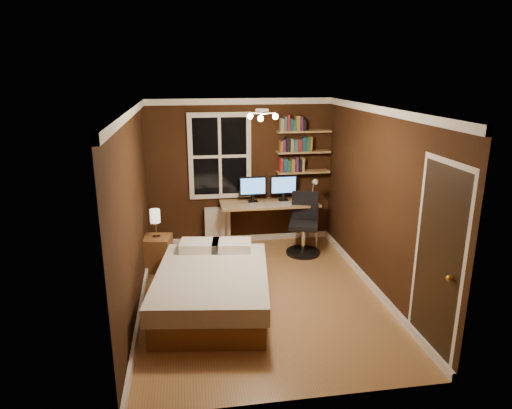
{
  "coord_description": "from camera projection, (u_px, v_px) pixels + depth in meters",
  "views": [
    {
      "loc": [
        -0.93,
        -5.54,
        2.93
      ],
      "look_at": [
        0.01,
        0.45,
        1.15
      ],
      "focal_mm": 32.0,
      "sensor_mm": 36.0,
      "label": 1
    }
  ],
  "objects": [
    {
      "name": "desk_lamp",
      "position": [
        314.0,
        190.0,
        7.68
      ],
      "size": [
        0.14,
        0.32,
        0.44
      ],
      "primitive_type": null,
      "color": "silver",
      "rests_on": "desk"
    },
    {
      "name": "monitor_right",
      "position": [
        284.0,
        188.0,
        7.8
      ],
      "size": [
        0.46,
        0.12,
        0.44
      ],
      "primitive_type": null,
      "color": "black",
      "rests_on": "desk"
    },
    {
      "name": "nightstand",
      "position": [
        157.0,
        253.0,
        6.96
      ],
      "size": [
        0.48,
        0.48,
        0.52
      ],
      "primitive_type": "cube",
      "rotation": [
        0.0,
        0.0,
        -0.17
      ],
      "color": "brown",
      "rests_on": "ground"
    },
    {
      "name": "window",
      "position": [
        220.0,
        156.0,
        7.69
      ],
      "size": [
        1.06,
        0.06,
        1.46
      ],
      "primitive_type": "cube",
      "color": "white",
      "rests_on": "wall_back"
    },
    {
      "name": "ceiling",
      "position": [
        261.0,
        108.0,
        5.52
      ],
      "size": [
        3.2,
        4.2,
        0.02
      ],
      "primitive_type": "cube",
      "color": "white",
      "rests_on": "wall_back"
    },
    {
      "name": "bed",
      "position": [
        212.0,
        288.0,
        5.79
      ],
      "size": [
        1.63,
        2.09,
        0.65
      ],
      "rotation": [
        0.0,
        0.0,
        -0.14
      ],
      "color": "brown",
      "rests_on": "ground"
    },
    {
      "name": "office_chair",
      "position": [
        304.0,
        231.0,
        7.55
      ],
      "size": [
        0.58,
        0.58,
        1.02
      ],
      "rotation": [
        0.0,
        0.0,
        -0.31
      ],
      "color": "black",
      "rests_on": "ground"
    },
    {
      "name": "wall_left",
      "position": [
        133.0,
        213.0,
        5.63
      ],
      "size": [
        0.04,
        4.2,
        2.5
      ],
      "primitive_type": "cube",
      "color": "black",
      "rests_on": "ground"
    },
    {
      "name": "desk",
      "position": [
        269.0,
        206.0,
        7.76
      ],
      "size": [
        1.66,
        0.62,
        0.79
      ],
      "color": "#A27A4E",
      "rests_on": "ground"
    },
    {
      "name": "wall_back",
      "position": [
        240.0,
        172.0,
        7.86
      ],
      "size": [
        3.2,
        0.04,
        2.5
      ],
      "primitive_type": "cube",
      "color": "black",
      "rests_on": "ground"
    },
    {
      "name": "books_row_upper",
      "position": [
        304.0,
        124.0,
        7.67
      ],
      "size": [
        0.48,
        0.16,
        0.23
      ],
      "primitive_type": null,
      "color": "#275B3B",
      "rests_on": "bookshelf_upper"
    },
    {
      "name": "floor",
      "position": [
        260.0,
        294.0,
        6.22
      ],
      "size": [
        4.2,
        4.2,
        0.0
      ],
      "primitive_type": "plane",
      "color": "#98663C",
      "rests_on": "ground"
    },
    {
      "name": "door",
      "position": [
        437.0,
        263.0,
        4.7
      ],
      "size": [
        0.03,
        0.82,
        2.05
      ],
      "primitive_type": null,
      "color": "black",
      "rests_on": "ground"
    },
    {
      "name": "radiator",
      "position": [
        218.0,
        226.0,
        7.94
      ],
      "size": [
        0.44,
        0.15,
        0.66
      ],
      "primitive_type": "cube",
      "color": "silver",
      "rests_on": "ground"
    },
    {
      "name": "bedside_lamp",
      "position": [
        155.0,
        223.0,
        6.83
      ],
      "size": [
        0.15,
        0.15,
        0.44
      ],
      "primitive_type": null,
      "color": "white",
      "rests_on": "nightstand"
    },
    {
      "name": "bookshelf_upper",
      "position": [
        304.0,
        131.0,
        7.71
      ],
      "size": [
        0.92,
        0.22,
        0.03
      ],
      "primitive_type": "cube",
      "color": "#A27A4E",
      "rests_on": "wall_back"
    },
    {
      "name": "bookshelf_middle",
      "position": [
        303.0,
        152.0,
        7.81
      ],
      "size": [
        0.92,
        0.22,
        0.03
      ],
      "primitive_type": "cube",
      "color": "#A27A4E",
      "rests_on": "wall_back"
    },
    {
      "name": "bookshelf_lower",
      "position": [
        303.0,
        172.0,
        7.91
      ],
      "size": [
        0.92,
        0.22,
        0.03
      ],
      "primitive_type": "cube",
      "color": "#A27A4E",
      "rests_on": "wall_back"
    },
    {
      "name": "books_row_lower",
      "position": [
        303.0,
        164.0,
        7.87
      ],
      "size": [
        0.42,
        0.16,
        0.23
      ],
      "primitive_type": null,
      "color": "maroon",
      "rests_on": "bookshelf_lower"
    },
    {
      "name": "books_row_middle",
      "position": [
        304.0,
        144.0,
        7.77
      ],
      "size": [
        0.54,
        0.16,
        0.23
      ],
      "primitive_type": null,
      "color": "navy",
      "rests_on": "bookshelf_middle"
    },
    {
      "name": "wall_right",
      "position": [
        378.0,
        201.0,
        6.11
      ],
      "size": [
        0.04,
        4.2,
        2.5
      ],
      "primitive_type": "cube",
      "color": "black",
      "rests_on": "ground"
    },
    {
      "name": "door_knob",
      "position": [
        449.0,
        278.0,
        4.42
      ],
      "size": [
        0.06,
        0.06,
        0.06
      ],
      "primitive_type": "sphere",
      "color": "gold",
      "rests_on": "door"
    },
    {
      "name": "ceiling_fixture",
      "position": [
        262.0,
        117.0,
        5.45
      ],
      "size": [
        0.44,
        0.44,
        0.18
      ],
      "primitive_type": null,
      "color": "beige",
      "rests_on": "ceiling"
    },
    {
      "name": "monitor_left",
      "position": [
        253.0,
        189.0,
        7.72
      ],
      "size": [
        0.46,
        0.12,
        0.44
      ],
      "primitive_type": null,
      "color": "black",
      "rests_on": "desk"
    }
  ]
}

